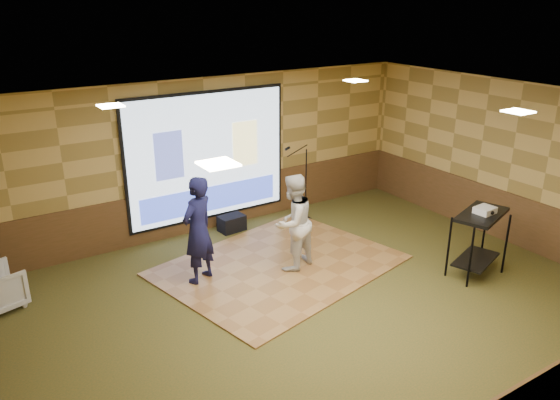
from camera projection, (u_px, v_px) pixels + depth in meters
ground at (311, 304)px, 8.29m from camera, size 9.00×9.00×0.00m
room_shell at (314, 173)px, 7.55m from camera, size 9.04×7.04×3.02m
wainscot_back at (210, 206)px, 10.86m from camera, size 9.00×0.04×0.95m
wainscot_right at (503, 215)px, 10.39m from camera, size 0.04×7.00×0.95m
projector_screen at (208, 158)px, 10.48m from camera, size 3.32×0.06×2.52m
downlight_nw at (111, 106)px, 7.55m from camera, size 0.32×0.32×0.02m
downlight_ne at (355, 81)px, 9.77m from camera, size 0.32×0.32×0.02m
downlight_sw at (218, 164)px, 4.95m from camera, size 0.32×0.32×0.02m
downlight_se at (518, 112)px, 7.18m from camera, size 0.32×0.32×0.02m
dance_floor at (279, 265)px, 9.46m from camera, size 4.39×3.70×0.03m
player_left at (198, 230)px, 8.65m from camera, size 0.77×0.66×1.77m
player_right at (293, 222)px, 9.08m from camera, size 0.96×0.84×1.66m
av_table at (480, 230)px, 8.91m from camera, size 1.05×0.55×1.11m
projector at (485, 210)px, 8.78m from camera, size 0.33×0.29×0.10m
mic_stand at (303, 198)px, 11.23m from camera, size 0.64×0.26×1.64m
duffel_bag at (232, 223)px, 10.84m from camera, size 0.53×0.38×0.31m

